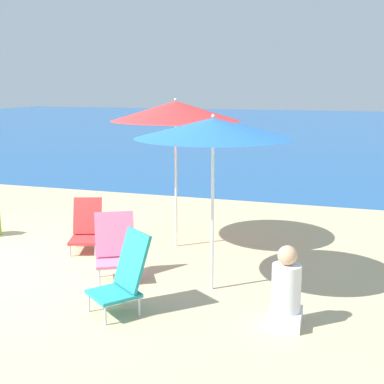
{
  "coord_description": "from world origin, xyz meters",
  "views": [
    {
      "loc": [
        4.61,
        -5.45,
        2.38
      ],
      "look_at": [
        2.48,
        1.04,
        1.0
      ],
      "focal_mm": 50.0,
      "sensor_mm": 36.0,
      "label": 1
    }
  ],
  "objects_px": {
    "beach_umbrella_red": "(175,111)",
    "person_seated_near": "(286,293)",
    "beach_umbrella_blue": "(213,128)",
    "beach_chair_red": "(86,227)",
    "beach_chair_pink": "(115,247)",
    "beach_chair_teal": "(124,275)"
  },
  "relations": [
    {
      "from": "beach_umbrella_red",
      "to": "person_seated_near",
      "type": "relative_size",
      "value": 2.61
    },
    {
      "from": "beach_umbrella_red",
      "to": "beach_umbrella_blue",
      "type": "relative_size",
      "value": 1.06
    },
    {
      "from": "beach_chair_red",
      "to": "person_seated_near",
      "type": "relative_size",
      "value": 0.88
    },
    {
      "from": "beach_chair_pink",
      "to": "beach_chair_red",
      "type": "height_order",
      "value": "beach_chair_pink"
    },
    {
      "from": "beach_chair_red",
      "to": "person_seated_near",
      "type": "bearing_deg",
      "value": -46.91
    },
    {
      "from": "beach_umbrella_red",
      "to": "person_seated_near",
      "type": "distance_m",
      "value": 3.37
    },
    {
      "from": "beach_umbrella_red",
      "to": "beach_umbrella_blue",
      "type": "bearing_deg",
      "value": -56.41
    },
    {
      "from": "beach_umbrella_blue",
      "to": "beach_chair_red",
      "type": "bearing_deg",
      "value": 156.75
    },
    {
      "from": "beach_umbrella_blue",
      "to": "person_seated_near",
      "type": "xyz_separation_m",
      "value": [
        0.97,
        -0.71,
        -1.55
      ]
    },
    {
      "from": "beach_umbrella_blue",
      "to": "beach_chair_red",
      "type": "distance_m",
      "value": 2.85
    },
    {
      "from": "beach_umbrella_red",
      "to": "beach_chair_red",
      "type": "xyz_separation_m",
      "value": [
        -1.2,
        -0.54,
        -1.68
      ]
    },
    {
      "from": "beach_umbrella_blue",
      "to": "beach_chair_pink",
      "type": "height_order",
      "value": "beach_umbrella_blue"
    },
    {
      "from": "beach_umbrella_red",
      "to": "person_seated_near",
      "type": "height_order",
      "value": "beach_umbrella_red"
    },
    {
      "from": "beach_umbrella_blue",
      "to": "beach_chair_teal",
      "type": "distance_m",
      "value": 1.88
    },
    {
      "from": "person_seated_near",
      "to": "beach_chair_pink",
      "type": "bearing_deg",
      "value": 160.02
    },
    {
      "from": "beach_umbrella_red",
      "to": "beach_umbrella_blue",
      "type": "distance_m",
      "value": 1.77
    },
    {
      "from": "person_seated_near",
      "to": "beach_umbrella_red",
      "type": "bearing_deg",
      "value": 129.18
    },
    {
      "from": "beach_chair_red",
      "to": "beach_chair_teal",
      "type": "bearing_deg",
      "value": -70.44
    },
    {
      "from": "beach_umbrella_blue",
      "to": "beach_chair_teal",
      "type": "height_order",
      "value": "beach_umbrella_blue"
    },
    {
      "from": "beach_chair_red",
      "to": "person_seated_near",
      "type": "height_order",
      "value": "person_seated_near"
    },
    {
      "from": "beach_chair_pink",
      "to": "beach_chair_red",
      "type": "bearing_deg",
      "value": 105.83
    },
    {
      "from": "beach_chair_pink",
      "to": "beach_chair_red",
      "type": "xyz_separation_m",
      "value": [
        -0.94,
        0.95,
        -0.08
      ]
    }
  ]
}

